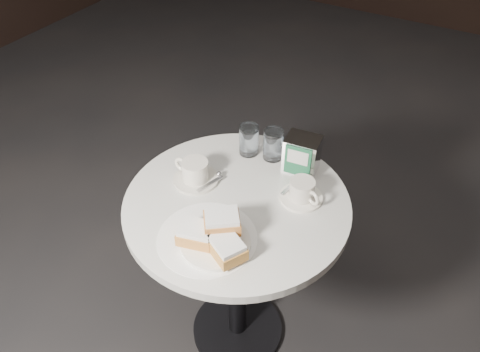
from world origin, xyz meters
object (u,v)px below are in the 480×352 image
object	(u,v)px
water_glass_left	(249,140)
water_glass_right	(273,145)
cafe_table	(237,243)
beignet_plate	(215,237)
coffee_cup_left	(195,173)
napkin_dispenser	(302,154)
coffee_cup_right	(302,191)

from	to	relation	value
water_glass_left	water_glass_right	size ratio (longest dim) A/B	0.98
cafe_table	beignet_plate	xyz separation A→B (m)	(0.04, -0.18, 0.23)
cafe_table	coffee_cup_left	world-z (taller)	coffee_cup_left
water_glass_right	napkin_dispenser	bearing A→B (deg)	-6.97
napkin_dispenser	water_glass_left	bearing A→B (deg)	175.08
coffee_cup_right	water_glass_right	world-z (taller)	water_glass_right
beignet_plate	water_glass_right	xyz separation A→B (m)	(-0.04, 0.43, 0.02)
coffee_cup_right	water_glass_left	bearing A→B (deg)	178.31
cafe_table	coffee_cup_left	bearing A→B (deg)	174.62
beignet_plate	coffee_cup_left	xyz separation A→B (m)	(-0.20, 0.20, -0.00)
coffee_cup_left	napkin_dispenser	xyz separation A→B (m)	(0.27, 0.22, 0.03)
napkin_dispenser	cafe_table	bearing A→B (deg)	-121.31
cafe_table	napkin_dispenser	bearing A→B (deg)	65.05
beignet_plate	coffee_cup_right	distance (m)	0.32
cafe_table	napkin_dispenser	size ratio (longest dim) A/B	5.90
coffee_cup_left	water_glass_left	size ratio (longest dim) A/B	1.47
beignet_plate	cafe_table	bearing A→B (deg)	101.93
water_glass_right	coffee_cup_right	bearing A→B (deg)	-39.31
coffee_cup_right	water_glass_left	world-z (taller)	water_glass_left
cafe_table	water_glass_right	size ratio (longest dim) A/B	6.83
coffee_cup_left	cafe_table	bearing A→B (deg)	-2.97
napkin_dispenser	coffee_cup_left	bearing A→B (deg)	-147.61
water_glass_left	coffee_cup_right	bearing A→B (deg)	-25.52
water_glass_left	water_glass_right	distance (m)	0.09
napkin_dispenser	coffee_cup_right	bearing A→B (deg)	-70.64
coffee_cup_left	water_glass_left	bearing A→B (deg)	72.24
cafe_table	water_glass_right	bearing A→B (deg)	90.26
coffee_cup_left	beignet_plate	bearing A→B (deg)	-42.44
water_glass_right	water_glass_left	bearing A→B (deg)	-167.69
beignet_plate	water_glass_right	size ratio (longest dim) A/B	2.00
cafe_table	coffee_cup_right	distance (m)	0.30
coffee_cup_left	water_glass_right	world-z (taller)	water_glass_right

